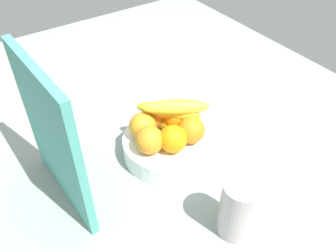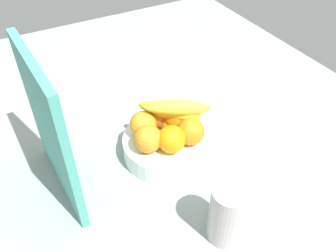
{
  "view_description": "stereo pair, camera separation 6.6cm",
  "coord_description": "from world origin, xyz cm",
  "px_view_note": "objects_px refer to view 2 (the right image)",
  "views": [
    {
      "loc": [
        -56.89,
        40.16,
        68.99
      ],
      "look_at": [
        -0.55,
        1.8,
        9.72
      ],
      "focal_mm": 38.04,
      "sensor_mm": 36.0,
      "label": 1
    },
    {
      "loc": [
        -60.33,
        34.56,
        68.99
      ],
      "look_at": [
        -0.55,
        1.8,
        9.72
      ],
      "focal_mm": 38.04,
      "sensor_mm": 36.0,
      "label": 2
    }
  ],
  "objects_px": {
    "orange_top_stack": "(143,125)",
    "thermos_tumbler": "(228,214)",
    "orange_center": "(191,131)",
    "cutting_board": "(50,131)",
    "orange_back_left": "(178,119)",
    "orange_front_right": "(171,139)",
    "orange_back_right": "(158,114)",
    "banana_bunch": "(172,115)",
    "orange_front_left": "(148,139)",
    "fruit_bowl": "(168,145)"
  },
  "relations": [
    {
      "from": "orange_front_left",
      "to": "orange_center",
      "type": "bearing_deg",
      "value": -104.24
    },
    {
      "from": "orange_top_stack",
      "to": "thermos_tumbler",
      "type": "bearing_deg",
      "value": -172.97
    },
    {
      "from": "orange_center",
      "to": "banana_bunch",
      "type": "xyz_separation_m",
      "value": [
        0.06,
        0.02,
        0.02
      ]
    },
    {
      "from": "orange_front_right",
      "to": "cutting_board",
      "type": "xyz_separation_m",
      "value": [
        0.07,
        0.26,
        0.09
      ]
    },
    {
      "from": "orange_back_left",
      "to": "orange_back_right",
      "type": "distance_m",
      "value": 0.06
    },
    {
      "from": "fruit_bowl",
      "to": "orange_center",
      "type": "xyz_separation_m",
      "value": [
        -0.04,
        -0.04,
        0.06
      ]
    },
    {
      "from": "fruit_bowl",
      "to": "orange_front_right",
      "type": "xyz_separation_m",
      "value": [
        -0.04,
        0.01,
        0.06
      ]
    },
    {
      "from": "orange_back_right",
      "to": "thermos_tumbler",
      "type": "distance_m",
      "value": 0.34
    },
    {
      "from": "orange_front_right",
      "to": "cutting_board",
      "type": "relative_size",
      "value": 0.2
    },
    {
      "from": "fruit_bowl",
      "to": "orange_center",
      "type": "bearing_deg",
      "value": -133.97
    },
    {
      "from": "orange_front_right",
      "to": "orange_back_left",
      "type": "height_order",
      "value": "same"
    },
    {
      "from": "orange_top_stack",
      "to": "orange_back_right",
      "type": "bearing_deg",
      "value": -69.27
    },
    {
      "from": "orange_back_left",
      "to": "banana_bunch",
      "type": "bearing_deg",
      "value": 75.76
    },
    {
      "from": "orange_center",
      "to": "orange_back_left",
      "type": "relative_size",
      "value": 1.0
    },
    {
      "from": "orange_front_right",
      "to": "orange_center",
      "type": "relative_size",
      "value": 1.0
    },
    {
      "from": "orange_front_left",
      "to": "orange_top_stack",
      "type": "distance_m",
      "value": 0.06
    },
    {
      "from": "orange_top_stack",
      "to": "thermos_tumbler",
      "type": "distance_m",
      "value": 0.32
    },
    {
      "from": "orange_center",
      "to": "thermos_tumbler",
      "type": "distance_m",
      "value": 0.24
    },
    {
      "from": "orange_back_left",
      "to": "orange_top_stack",
      "type": "distance_m",
      "value": 0.09
    },
    {
      "from": "orange_center",
      "to": "thermos_tumbler",
      "type": "xyz_separation_m",
      "value": [
        -0.24,
        0.05,
        -0.02
      ]
    },
    {
      "from": "orange_back_right",
      "to": "thermos_tumbler",
      "type": "bearing_deg",
      "value": 177.6
    },
    {
      "from": "orange_front_right",
      "to": "orange_back_left",
      "type": "bearing_deg",
      "value": -41.37
    },
    {
      "from": "cutting_board",
      "to": "thermos_tumbler",
      "type": "bearing_deg",
      "value": -141.6
    },
    {
      "from": "orange_back_left",
      "to": "cutting_board",
      "type": "relative_size",
      "value": 0.2
    },
    {
      "from": "orange_back_left",
      "to": "fruit_bowl",
      "type": "bearing_deg",
      "value": 112.96
    },
    {
      "from": "orange_back_left",
      "to": "cutting_board",
      "type": "height_order",
      "value": "cutting_board"
    },
    {
      "from": "orange_front_left",
      "to": "orange_center",
      "type": "xyz_separation_m",
      "value": [
        -0.03,
        -0.11,
        0.0
      ]
    },
    {
      "from": "fruit_bowl",
      "to": "orange_center",
      "type": "distance_m",
      "value": 0.09
    },
    {
      "from": "orange_front_right",
      "to": "orange_back_left",
      "type": "xyz_separation_m",
      "value": [
        0.06,
        -0.05,
        0.0
      ]
    },
    {
      "from": "orange_back_left",
      "to": "orange_top_stack",
      "type": "height_order",
      "value": "same"
    },
    {
      "from": "orange_center",
      "to": "cutting_board",
      "type": "distance_m",
      "value": 0.34
    },
    {
      "from": "orange_back_right",
      "to": "banana_bunch",
      "type": "relative_size",
      "value": 0.4
    },
    {
      "from": "orange_front_right",
      "to": "thermos_tumbler",
      "type": "bearing_deg",
      "value": -179.39
    },
    {
      "from": "orange_back_right",
      "to": "orange_top_stack",
      "type": "xyz_separation_m",
      "value": [
        -0.02,
        0.05,
        0.0
      ]
    },
    {
      "from": "orange_back_left",
      "to": "orange_front_right",
      "type": "bearing_deg",
      "value": 138.63
    },
    {
      "from": "orange_center",
      "to": "orange_top_stack",
      "type": "xyz_separation_m",
      "value": [
        0.08,
        0.09,
        0.0
      ]
    },
    {
      "from": "banana_bunch",
      "to": "cutting_board",
      "type": "relative_size",
      "value": 0.49
    },
    {
      "from": "thermos_tumbler",
      "to": "cutting_board",
      "type": "bearing_deg",
      "value": 41.32
    },
    {
      "from": "orange_center",
      "to": "banana_bunch",
      "type": "relative_size",
      "value": 0.4
    },
    {
      "from": "orange_front_left",
      "to": "orange_back_left",
      "type": "bearing_deg",
      "value": -73.52
    },
    {
      "from": "orange_front_left",
      "to": "orange_back_right",
      "type": "distance_m",
      "value": 0.1
    },
    {
      "from": "orange_top_stack",
      "to": "fruit_bowl",
      "type": "bearing_deg",
      "value": -128.57
    },
    {
      "from": "fruit_bowl",
      "to": "cutting_board",
      "type": "bearing_deg",
      "value": 84.86
    },
    {
      "from": "orange_front_right",
      "to": "orange_top_stack",
      "type": "height_order",
      "value": "same"
    },
    {
      "from": "orange_back_left",
      "to": "banana_bunch",
      "type": "distance_m",
      "value": 0.02
    },
    {
      "from": "orange_center",
      "to": "orange_back_right",
      "type": "bearing_deg",
      "value": 21.39
    },
    {
      "from": "thermos_tumbler",
      "to": "fruit_bowl",
      "type": "bearing_deg",
      "value": -2.34
    },
    {
      "from": "orange_center",
      "to": "orange_back_left",
      "type": "bearing_deg",
      "value": 4.45
    },
    {
      "from": "orange_front_left",
      "to": "banana_bunch",
      "type": "xyz_separation_m",
      "value": [
        0.03,
        -0.09,
        0.02
      ]
    },
    {
      "from": "orange_front_left",
      "to": "orange_back_left",
      "type": "distance_m",
      "value": 0.11
    }
  ]
}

